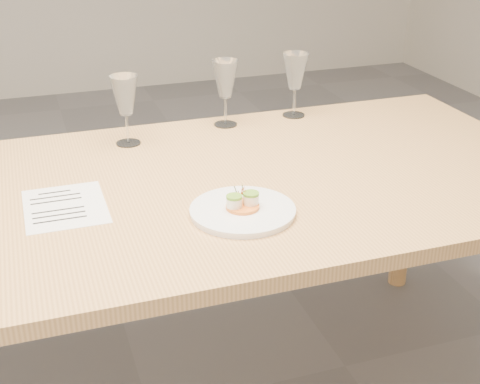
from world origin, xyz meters
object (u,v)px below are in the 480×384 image
object	(u,v)px
dining_table	(135,215)
wine_glass_3	(295,72)
wine_glass_1	(125,97)
dinner_plate	(243,210)
wine_glass_2	(225,80)
recipe_sheet	(65,206)

from	to	relation	value
dining_table	wine_glass_3	xyz separation A→B (m)	(0.63, 0.43, 0.22)
wine_glass_1	wine_glass_3	bearing A→B (deg)	8.18
wine_glass_1	dining_table	bearing A→B (deg)	-98.19
dining_table	wine_glass_3	distance (m)	0.79
dining_table	wine_glass_3	bearing A→B (deg)	34.17
dinner_plate	wine_glass_2	xyz separation A→B (m)	(0.15, 0.63, 0.14)
dinner_plate	dining_table	bearing A→B (deg)	137.18
dining_table	wine_glass_2	world-z (taller)	wine_glass_2
dinner_plate	wine_glass_1	bearing A→B (deg)	107.84
recipe_sheet	wine_glass_1	xyz separation A→B (m)	(0.23, 0.38, 0.15)
recipe_sheet	wine_glass_2	xyz separation A→B (m)	(0.56, 0.45, 0.15)
recipe_sheet	dinner_plate	bearing A→B (deg)	-24.05
wine_glass_1	recipe_sheet	bearing A→B (deg)	-120.77
recipe_sheet	wine_glass_3	size ratio (longest dim) A/B	1.17
dining_table	wine_glass_1	size ratio (longest dim) A/B	11.33
recipe_sheet	wine_glass_2	distance (m)	0.73
dinner_plate	recipe_sheet	bearing A→B (deg)	156.17
recipe_sheet	wine_glass_1	bearing A→B (deg)	59.00
dinner_plate	wine_glass_3	size ratio (longest dim) A/B	1.20
dining_table	wine_glass_1	distance (m)	0.41
dining_table	recipe_sheet	world-z (taller)	recipe_sheet
recipe_sheet	wine_glass_3	world-z (taller)	wine_glass_3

